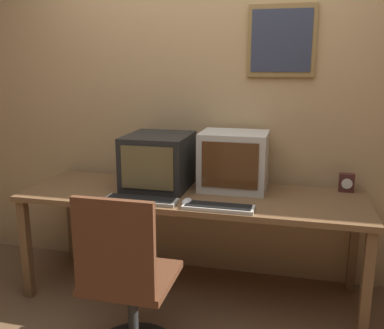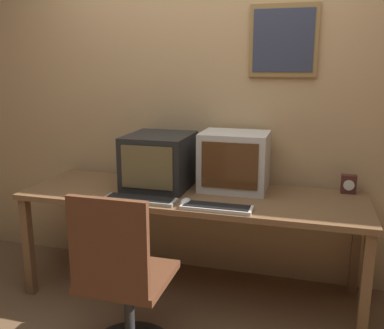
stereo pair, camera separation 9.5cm
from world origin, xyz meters
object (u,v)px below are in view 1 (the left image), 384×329
monitor_left (159,161)px  desk_clock (347,183)px  keyboard_main (141,200)px  keyboard_side (218,207)px  office_chair (127,291)px  mouse_near_keyboard (187,202)px  monitor_right (234,161)px

monitor_left → desk_clock: 1.28m
keyboard_main → keyboard_side: (0.49, -0.02, -0.00)m
monitor_left → keyboard_main: bearing=-90.9°
desk_clock → office_chair: 1.60m
desk_clock → office_chair: size_ratio=0.13×
monitor_left → desk_clock: (1.25, 0.20, -0.12)m
keyboard_side → mouse_near_keyboard: mouse_near_keyboard is taller
monitor_left → mouse_near_keyboard: bearing=-48.9°
monitor_left → office_chair: 0.98m
mouse_near_keyboard → keyboard_main: bearing=-177.0°
keyboard_main → keyboard_side: same height
keyboard_main → keyboard_side: bearing=-1.9°
mouse_near_keyboard → monitor_right: bearing=61.7°
keyboard_main → desk_clock: desk_clock is taller
monitor_left → keyboard_side: monitor_left is taller
desk_clock → office_chair: office_chair is taller
monitor_right → desk_clock: (0.75, 0.11, -0.13)m
monitor_left → mouse_near_keyboard: 0.47m
mouse_near_keyboard → monitor_left: bearing=131.1°
monitor_left → keyboard_side: bearing=-36.4°
monitor_right → mouse_near_keyboard: size_ratio=4.02×
keyboard_side → office_chair: 0.70m
office_chair → monitor_right: bearing=66.0°
monitor_left → mouse_near_keyboard: size_ratio=4.29×
desk_clock → keyboard_main: bearing=-156.8°
monitor_right → desk_clock: bearing=8.7°
keyboard_side → office_chair: bearing=-129.1°
monitor_right → keyboard_side: monitor_right is taller
keyboard_main → mouse_near_keyboard: 0.29m
monitor_left → keyboard_main: (-0.01, -0.34, -0.17)m
monitor_left → office_chair: monitor_left is taller
monitor_right → office_chair: 1.14m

